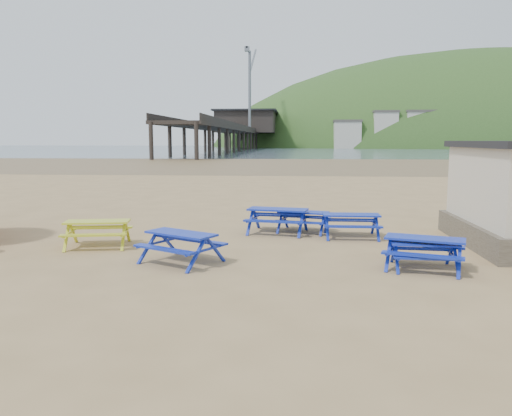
{
  "coord_description": "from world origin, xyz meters",
  "views": [
    {
      "loc": [
        1.71,
        -14.38,
        3.17
      ],
      "look_at": [
        0.42,
        1.5,
        1.0
      ],
      "focal_mm": 35.0,
      "sensor_mm": 36.0,
      "label": 1
    }
  ],
  "objects": [
    {
      "name": "wet_sand",
      "position": [
        0.0,
        55.0,
        0.0
      ],
      "size": [
        400.0,
        400.0,
        0.0
      ],
      "primitive_type": "plane",
      "color": "olive",
      "rests_on": "ground"
    },
    {
      "name": "headland_town",
      "position": [
        90.0,
        229.68,
        -9.91
      ],
      "size": [
        264.0,
        144.0,
        108.0
      ],
      "color": "#2D4C1E",
      "rests_on": "ground"
    },
    {
      "name": "sea",
      "position": [
        0.0,
        170.0,
        0.01
      ],
      "size": [
        400.0,
        400.0,
        0.0
      ],
      "primitive_type": "plane",
      "color": "#4C606D",
      "rests_on": "ground"
    },
    {
      "name": "picnic_table_blue_a",
      "position": [
        1.09,
        2.54,
        0.42
      ],
      "size": [
        2.27,
        1.96,
        0.85
      ],
      "rotation": [
        0.0,
        0.0,
        -0.18
      ],
      "color": "#1840A0",
      "rests_on": "ground"
    },
    {
      "name": "picnic_table_blue_f",
      "position": [
        4.87,
        -2.05,
        0.34
      ],
      "size": [
        1.67,
        1.38,
        0.67
      ],
      "rotation": [
        0.0,
        0.0,
        -0.06
      ],
      "color": "#1840A0",
      "rests_on": "ground"
    },
    {
      "name": "picnic_table_blue_d",
      "position": [
        -1.26,
        -1.88,
        0.4
      ],
      "size": [
        2.41,
        2.27,
        0.8
      ],
      "rotation": [
        0.0,
        0.0,
        -0.5
      ],
      "color": "#1840A0",
      "rests_on": "ground"
    },
    {
      "name": "pier",
      "position": [
        -17.99,
        178.23,
        5.46
      ],
      "size": [
        24.0,
        220.0,
        39.29
      ],
      "color": "black",
      "rests_on": "ground"
    },
    {
      "name": "picnic_table_blue_e",
      "position": [
        4.89,
        -1.99,
        0.39
      ],
      "size": [
        2.25,
        2.02,
        0.79
      ],
      "rotation": [
        0.0,
        0.0,
        -0.31
      ],
      "color": "#1840A0",
      "rests_on": "ground"
    },
    {
      "name": "picnic_table_blue_b",
      "position": [
        1.96,
        2.81,
        0.36
      ],
      "size": [
        2.0,
        1.76,
        0.72
      ],
      "rotation": [
        0.0,
        0.0,
        -0.25
      ],
      "color": "#1840A0",
      "rests_on": "ground"
    },
    {
      "name": "ground",
      "position": [
        0.0,
        0.0,
        0.0
      ],
      "size": [
        400.0,
        400.0,
        0.0
      ],
      "primitive_type": "plane",
      "color": "tan",
      "rests_on": "ground"
    },
    {
      "name": "picnic_table_yellow",
      "position": [
        -4.21,
        -0.12,
        0.39
      ],
      "size": [
        2.11,
        1.82,
        0.78
      ],
      "rotation": [
        0.0,
        0.0,
        0.18
      ],
      "color": "gold",
      "rests_on": "ground"
    },
    {
      "name": "picnic_table_blue_c",
      "position": [
        3.52,
        1.95,
        0.39
      ],
      "size": [
        1.85,
        1.5,
        0.77
      ],
      "rotation": [
        0.0,
        0.0,
        0.01
      ],
      "color": "#1840A0",
      "rests_on": "ground"
    }
  ]
}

